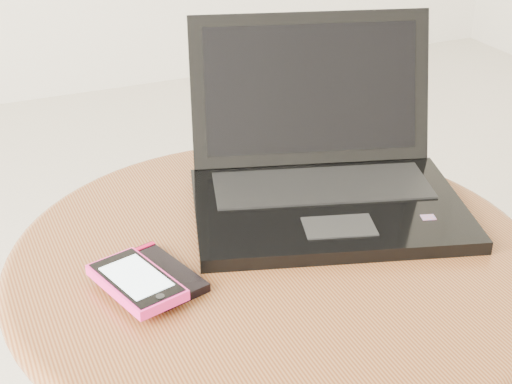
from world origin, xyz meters
name	(u,v)px	position (x,y,z in m)	size (l,w,h in m)	color
table	(274,323)	(0.09, -0.02, 0.40)	(0.64, 0.64, 0.51)	#553015
laptop	(323,172)	(0.20, 0.06, 0.55)	(0.41, 0.38, 0.22)	black
phone_black	(157,275)	(-0.06, -0.03, 0.52)	(0.09, 0.13, 0.01)	black
phone_pink	(136,282)	(-0.09, -0.05, 0.53)	(0.09, 0.13, 0.01)	#F8288C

